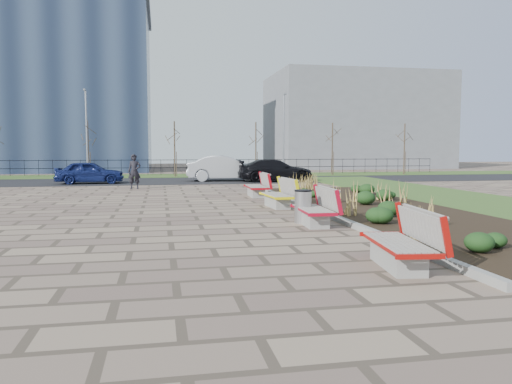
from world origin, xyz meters
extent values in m
plane|color=#826E59|center=(0.00, 0.00, 0.00)|extent=(120.00, 120.00, 0.00)
cube|color=black|center=(6.25, 5.00, 0.05)|extent=(4.50, 18.00, 0.10)
cube|color=gray|center=(3.92, 5.00, 0.07)|extent=(0.16, 18.00, 0.15)
cube|color=#33511E|center=(0.00, 28.00, 0.02)|extent=(80.00, 5.00, 0.04)
cube|color=black|center=(0.00, 22.00, 0.01)|extent=(80.00, 7.00, 0.02)
cylinder|color=#B2B2B7|center=(2.85, 3.08, 0.46)|extent=(0.47, 0.47, 0.91)
imported|color=black|center=(-2.36, 16.15, 0.89)|extent=(0.67, 0.46, 1.79)
imported|color=navy|center=(-5.12, 20.34, 0.68)|extent=(3.94, 1.70, 1.32)
imported|color=#A7A9AE|center=(3.01, 21.31, 0.83)|extent=(4.98, 1.98, 1.61)
imported|color=black|center=(6.03, 20.17, 0.71)|extent=(4.85, 2.16, 1.38)
cube|color=slate|center=(20.00, 42.00, 5.00)|extent=(18.00, 12.00, 10.00)
camera|label=1|loc=(-1.04, -10.22, 2.08)|focal=35.00mm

